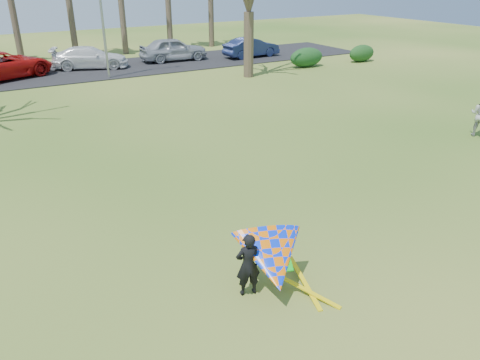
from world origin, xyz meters
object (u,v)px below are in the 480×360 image
streetlight (103,4)px  car_2 (2,65)px  car_4 (173,49)px  kite_flyer (271,260)px  car_5 (251,47)px  car_3 (90,58)px

streetlight → car_2: size_ratio=1.31×
car_4 → kite_flyer: kite_flyer is taller
car_5 → kite_flyer: (-15.13, -25.37, 0.04)m
car_2 → car_5: (17.71, -0.96, -0.11)m
car_2 → car_5: car_2 is taller
streetlight → car_3: size_ratio=1.58×
streetlight → car_5: streetlight is taller
car_3 → car_5: (12.12, -1.67, 0.00)m
car_3 → car_2: bearing=116.6°
car_2 → car_5: bearing=-117.3°
kite_flyer → car_4: bearing=71.1°
car_4 → car_5: 6.13m
car_3 → kite_flyer: (-3.01, -27.04, 0.04)m
car_4 → car_5: size_ratio=1.12×
streetlight → car_5: bearing=9.9°
streetlight → car_3: (-0.34, 3.72, -3.67)m
kite_flyer → car_5: bearing=59.2°
car_3 → car_4: (6.19, -0.09, 0.12)m
car_2 → kite_flyer: 26.46m
car_5 → car_4: bearing=72.8°
streetlight → car_4: bearing=31.8°
car_4 → kite_flyer: size_ratio=2.09×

